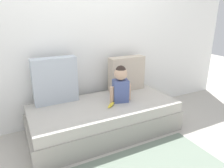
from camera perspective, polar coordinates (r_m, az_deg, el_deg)
ground_plane at (r=2.88m, az=-2.06°, el=-12.70°), size 12.00×12.00×0.00m
back_wall at (r=2.99m, az=-7.04°, el=13.87°), size 5.10×0.10×2.51m
couch at (r=2.78m, az=-2.10°, el=-9.22°), size 1.90×0.87×0.40m
throw_pillow_left at (r=2.74m, az=-15.21°, el=0.90°), size 0.55×0.16×0.58m
throw_pillow_right at (r=3.11m, az=3.97°, el=2.85°), size 0.54×0.16×0.50m
toddler at (r=2.68m, az=2.35°, el=0.15°), size 0.31×0.19×0.48m
banana at (r=2.61m, az=-0.27°, el=-5.73°), size 0.16×0.14×0.04m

